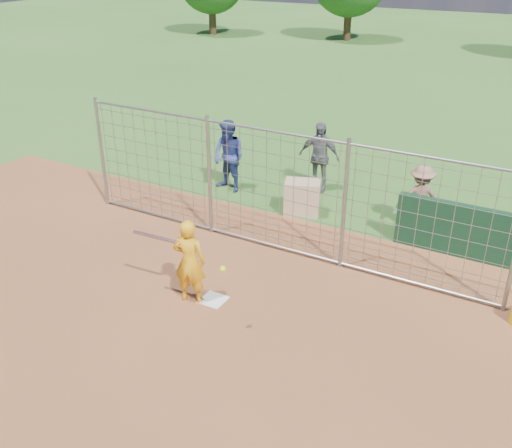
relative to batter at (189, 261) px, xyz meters
The scene contains 11 objects.
ground 0.94m from the batter, 48.25° to the left, with size 100.00×100.00×0.00m, color #2D591E.
infield_dirt 2.76m from the batter, 82.63° to the right, with size 18.00×18.00×0.00m, color brown.
home_plate 0.87m from the batter, 27.92° to the left, with size 0.43×0.43×0.02m, color silver.
dugout_wall 5.47m from the batter, 46.79° to the left, with size 2.60×0.20×1.10m, color #11381E.
batter is the anchor object (origin of this frame).
bystander_a 5.02m from the batter, 114.35° to the left, with size 0.88×0.69×1.81m, color navy.
bystander_b 5.71m from the batter, 91.29° to the left, with size 1.04×0.43×1.78m, color #5A5A5F.
bystander_c 5.43m from the batter, 60.38° to the left, with size 0.97×0.55×1.49m, color #885C4A.
equipment_bin 4.23m from the batter, 88.15° to the left, with size 0.80×0.55×0.80m, color tan.
equipment_in_play 0.56m from the batter, 113.69° to the right, with size 2.01×0.38×0.12m.
backstop_fence 2.45m from the batter, 81.90° to the left, with size 9.08×0.08×2.60m.
Camera 1 is at (4.82, -7.16, 5.68)m, focal length 40.00 mm.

